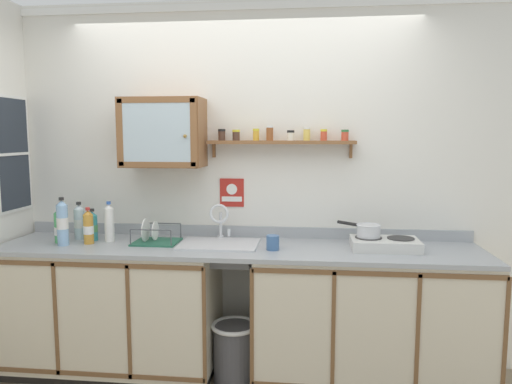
{
  "coord_description": "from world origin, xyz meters",
  "views": [
    {
      "loc": [
        0.48,
        -2.8,
        1.68
      ],
      "look_at": [
        0.12,
        0.47,
        1.29
      ],
      "focal_mm": 33.49,
      "sensor_mm": 36.0,
      "label": 1
    }
  ],
  "objects_px": {
    "saucepan": "(368,230)",
    "dish_rack": "(155,238)",
    "bottle_water_blue_5": "(62,223)",
    "trash_bin": "(234,351)",
    "sink": "(219,249)",
    "hot_plate_stove": "(385,244)",
    "bottle_detergent_teal_0": "(93,226)",
    "bottle_soda_green_3": "(60,226)",
    "mug": "(273,242)",
    "warning_sign": "(232,193)",
    "bottle_opaque_white_4": "(109,224)",
    "bottle_water_clear_1": "(79,222)",
    "wall_cabinet": "(163,133)",
    "bottle_juice_amber_2": "(88,227)"
  },
  "relations": [
    {
      "from": "bottle_soda_green_3",
      "to": "wall_cabinet",
      "type": "relative_size",
      "value": 0.46
    },
    {
      "from": "saucepan",
      "to": "bottle_water_clear_1",
      "type": "xyz_separation_m",
      "value": [
        -2.05,
        0.05,
        0.0
      ]
    },
    {
      "from": "mug",
      "to": "warning_sign",
      "type": "xyz_separation_m",
      "value": [
        -0.34,
        0.39,
        0.28
      ]
    },
    {
      "from": "hot_plate_stove",
      "to": "trash_bin",
      "type": "height_order",
      "value": "hot_plate_stove"
    },
    {
      "from": "bottle_detergent_teal_0",
      "to": "bottle_opaque_white_4",
      "type": "bearing_deg",
      "value": -10.34
    },
    {
      "from": "sink",
      "to": "warning_sign",
      "type": "distance_m",
      "value": 0.46
    },
    {
      "from": "hot_plate_stove",
      "to": "sink",
      "type": "bearing_deg",
      "value": 179.3
    },
    {
      "from": "sink",
      "to": "hot_plate_stove",
      "type": "relative_size",
      "value": 1.22
    },
    {
      "from": "mug",
      "to": "wall_cabinet",
      "type": "bearing_deg",
      "value": 163.19
    },
    {
      "from": "bottle_detergent_teal_0",
      "to": "bottle_soda_green_3",
      "type": "bearing_deg",
      "value": -154.17
    },
    {
      "from": "warning_sign",
      "to": "bottle_water_clear_1",
      "type": "bearing_deg",
      "value": -168.77
    },
    {
      "from": "bottle_juice_amber_2",
      "to": "bottle_detergent_teal_0",
      "type": "bearing_deg",
      "value": 100.94
    },
    {
      "from": "hot_plate_stove",
      "to": "dish_rack",
      "type": "height_order",
      "value": "dish_rack"
    },
    {
      "from": "warning_sign",
      "to": "hot_plate_stove",
      "type": "bearing_deg",
      "value": -15.32
    },
    {
      "from": "bottle_detergent_teal_0",
      "to": "bottle_water_clear_1",
      "type": "distance_m",
      "value": 0.12
    },
    {
      "from": "saucepan",
      "to": "warning_sign",
      "type": "height_order",
      "value": "warning_sign"
    },
    {
      "from": "mug",
      "to": "wall_cabinet",
      "type": "height_order",
      "value": "wall_cabinet"
    },
    {
      "from": "sink",
      "to": "bottle_juice_amber_2",
      "type": "distance_m",
      "value": 0.92
    },
    {
      "from": "hot_plate_stove",
      "to": "bottle_soda_green_3",
      "type": "height_order",
      "value": "bottle_soda_green_3"
    },
    {
      "from": "saucepan",
      "to": "bottle_juice_amber_2",
      "type": "xyz_separation_m",
      "value": [
        -1.91,
        -0.08,
        -0.01
      ]
    },
    {
      "from": "bottle_soda_green_3",
      "to": "warning_sign",
      "type": "xyz_separation_m",
      "value": [
        1.17,
        0.34,
        0.21
      ]
    },
    {
      "from": "bottle_water_clear_1",
      "to": "bottle_opaque_white_4",
      "type": "xyz_separation_m",
      "value": [
        0.25,
        -0.06,
        0.0
      ]
    },
    {
      "from": "sink",
      "to": "bottle_water_clear_1",
      "type": "distance_m",
      "value": 1.05
    },
    {
      "from": "saucepan",
      "to": "dish_rack",
      "type": "distance_m",
      "value": 1.47
    },
    {
      "from": "bottle_soda_green_3",
      "to": "dish_rack",
      "type": "height_order",
      "value": "bottle_soda_green_3"
    },
    {
      "from": "sink",
      "to": "bottle_water_clear_1",
      "type": "bearing_deg",
      "value": 176.47
    },
    {
      "from": "saucepan",
      "to": "wall_cabinet",
      "type": "distance_m",
      "value": 1.57
    },
    {
      "from": "bottle_juice_amber_2",
      "to": "dish_rack",
      "type": "height_order",
      "value": "bottle_juice_amber_2"
    },
    {
      "from": "bottle_juice_amber_2",
      "to": "hot_plate_stove",
      "type": "bearing_deg",
      "value": 1.68
    },
    {
      "from": "warning_sign",
      "to": "bottle_detergent_teal_0",
      "type": "bearing_deg",
      "value": -165.73
    },
    {
      "from": "mug",
      "to": "wall_cabinet",
      "type": "xyz_separation_m",
      "value": [
        -0.8,
        0.24,
        0.72
      ]
    },
    {
      "from": "saucepan",
      "to": "dish_rack",
      "type": "relative_size",
      "value": 0.91
    },
    {
      "from": "hot_plate_stove",
      "to": "bottle_water_clear_1",
      "type": "bearing_deg",
      "value": 177.94
    },
    {
      "from": "bottle_juice_amber_2",
      "to": "trash_bin",
      "type": "xyz_separation_m",
      "value": [
        1.03,
        -0.03,
        -0.83
      ]
    },
    {
      "from": "saucepan",
      "to": "mug",
      "type": "xyz_separation_m",
      "value": [
        -0.62,
        -0.12,
        -0.07
      ]
    },
    {
      "from": "bottle_opaque_white_4",
      "to": "bottle_water_blue_5",
      "type": "height_order",
      "value": "bottle_water_blue_5"
    },
    {
      "from": "bottle_opaque_white_4",
      "to": "bottle_water_blue_5",
      "type": "xyz_separation_m",
      "value": [
        -0.27,
        -0.15,
        0.03
      ]
    },
    {
      "from": "sink",
      "to": "trash_bin",
      "type": "xyz_separation_m",
      "value": [
        0.12,
        -0.1,
        -0.69
      ]
    },
    {
      "from": "saucepan",
      "to": "bottle_opaque_white_4",
      "type": "bearing_deg",
      "value": -179.88
    },
    {
      "from": "bottle_opaque_white_4",
      "to": "mug",
      "type": "height_order",
      "value": "bottle_opaque_white_4"
    },
    {
      "from": "bottle_detergent_teal_0",
      "to": "mug",
      "type": "relative_size",
      "value": 1.88
    },
    {
      "from": "bottle_soda_green_3",
      "to": "bottle_water_blue_5",
      "type": "relative_size",
      "value": 0.79
    },
    {
      "from": "bottle_opaque_white_4",
      "to": "bottle_water_blue_5",
      "type": "relative_size",
      "value": 0.86
    },
    {
      "from": "saucepan",
      "to": "bottle_water_clear_1",
      "type": "height_order",
      "value": "bottle_water_clear_1"
    },
    {
      "from": "bottle_water_clear_1",
      "to": "wall_cabinet",
      "type": "relative_size",
      "value": 0.47
    },
    {
      "from": "bottle_detergent_teal_0",
      "to": "bottle_water_blue_5",
      "type": "xyz_separation_m",
      "value": [
        -0.13,
        -0.17,
        0.05
      ]
    },
    {
      "from": "saucepan",
      "to": "bottle_water_clear_1",
      "type": "relative_size",
      "value": 1.03
    },
    {
      "from": "saucepan",
      "to": "trash_bin",
      "type": "bearing_deg",
      "value": -172.59
    },
    {
      "from": "bottle_detergent_teal_0",
      "to": "bottle_opaque_white_4",
      "type": "xyz_separation_m",
      "value": [
        0.14,
        -0.03,
        0.03
      ]
    },
    {
      "from": "bottle_water_blue_5",
      "to": "trash_bin",
      "type": "distance_m",
      "value": 1.47
    }
  ]
}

